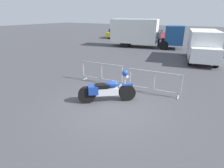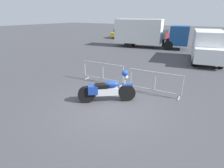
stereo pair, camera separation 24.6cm
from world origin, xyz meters
TOP-DOWN VIEW (x-y plane):
  - ground_plane at (0.00, 0.00)m, footprint 120.00×120.00m
  - motorcycle at (-0.47, 0.36)m, footprint 2.02×1.62m
  - crowd_barrier_near at (-1.90, 2.12)m, footprint 2.44×0.61m
  - crowd_barrier_far at (0.96, 2.12)m, footprint 2.44×0.61m
  - box_truck at (-4.14, 13.83)m, footprint 7.98×3.57m
  - delivery_van at (2.24, 10.21)m, footprint 2.79×5.26m
  - parked_car_yellow at (-10.80, 20.00)m, footprint 1.72×4.06m
  - parked_car_red at (-7.68, 20.56)m, footprint 1.85×4.37m
  - parked_car_maroon at (-4.56, 20.28)m, footprint 1.87×4.40m
  - pedestrian at (-2.58, 15.07)m, footprint 0.35×0.35m

SIDE VIEW (x-z plane):
  - ground_plane at x=0.00m, z-range 0.00..0.00m
  - motorcycle at x=-0.47m, z-range -0.16..1.20m
  - crowd_barrier_near at x=-1.90m, z-range 0.02..1.09m
  - crowd_barrier_far at x=0.96m, z-range 0.02..1.09m
  - parked_car_yellow at x=-10.80m, z-range 0.01..1.38m
  - parked_car_red at x=-7.68m, z-range 0.01..1.48m
  - parked_car_maroon at x=-4.56m, z-range 0.01..1.49m
  - pedestrian at x=-2.58m, z-range 0.07..1.76m
  - delivery_van at x=2.24m, z-range 0.09..2.40m
  - box_truck at x=-4.14m, z-range 0.15..3.13m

